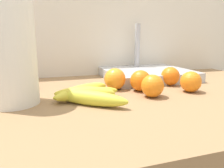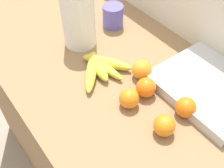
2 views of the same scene
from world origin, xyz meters
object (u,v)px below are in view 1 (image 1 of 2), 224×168
(banana_bunch, at_px, (86,94))
(orange_center, at_px, (152,86))
(orange_far_right, at_px, (170,76))
(sink_basin, at_px, (147,73))
(orange_back_left, at_px, (115,79))
(orange_back_right, at_px, (191,82))
(paper_towel_roll, at_px, (9,52))
(mug, at_px, (14,75))
(orange_front, at_px, (141,81))

(banana_bunch, bearing_deg, orange_center, -5.54)
(orange_far_right, relative_size, sink_basin, 0.19)
(orange_back_left, xyz_separation_m, orange_back_right, (0.22, -0.10, -0.00))
(orange_far_right, xyz_separation_m, orange_back_left, (-0.21, 0.00, 0.00))
(paper_towel_roll, bearing_deg, mug, 95.00)
(orange_front, relative_size, paper_towel_roll, 0.23)
(orange_front, distance_m, mug, 0.42)
(orange_back_right, xyz_separation_m, paper_towel_roll, (-0.52, 0.04, 0.10))
(banana_bunch, bearing_deg, orange_far_right, 17.01)
(banana_bunch, bearing_deg, sink_basin, 38.68)
(orange_far_right, height_order, orange_back_right, same)
(orange_far_right, bearing_deg, orange_center, -138.78)
(banana_bunch, xyz_separation_m, orange_center, (0.19, -0.02, 0.01))
(mug, bearing_deg, orange_center, -30.57)
(orange_back_left, xyz_separation_m, mug, (-0.32, 0.11, 0.01))
(orange_far_right, bearing_deg, orange_back_left, 179.55)
(orange_front, bearing_deg, sink_basin, 58.18)
(orange_center, distance_m, paper_towel_roll, 0.39)
(orange_far_right, relative_size, paper_towel_roll, 0.22)
(banana_bunch, height_order, sink_basin, sink_basin)
(mug, bearing_deg, sink_basin, 3.67)
(orange_back_left, xyz_separation_m, paper_towel_roll, (-0.30, -0.07, 0.10))
(sink_basin, bearing_deg, orange_center, -113.54)
(banana_bunch, relative_size, orange_back_right, 3.40)
(banana_bunch, height_order, orange_back_right, orange_back_right)
(orange_front, height_order, orange_center, orange_front)
(banana_bunch, height_order, orange_back_left, orange_back_left)
(orange_front, height_order, orange_back_right, orange_front)
(banana_bunch, height_order, orange_center, orange_center)
(banana_bunch, xyz_separation_m, mug, (-0.20, 0.21, 0.03))
(orange_far_right, relative_size, orange_back_left, 0.93)
(paper_towel_roll, bearing_deg, orange_center, -7.91)
(orange_back_left, height_order, orange_back_right, orange_back_left)
(orange_front, xyz_separation_m, orange_center, (0.00, -0.07, -0.00))
(orange_center, bearing_deg, sink_basin, 66.46)
(orange_center, distance_m, sink_basin, 0.29)
(orange_far_right, bearing_deg, banana_bunch, -162.99)
(orange_front, xyz_separation_m, orange_far_right, (0.14, 0.04, -0.00))
(banana_bunch, relative_size, orange_center, 3.38)
(orange_far_right, bearing_deg, mug, 167.91)
(banana_bunch, distance_m, orange_back_left, 0.16)
(orange_back_right, bearing_deg, banana_bunch, 179.56)
(orange_front, height_order, sink_basin, sink_basin)
(banana_bunch, distance_m, orange_center, 0.19)
(orange_far_right, xyz_separation_m, orange_back_right, (0.01, -0.10, -0.00))
(orange_far_right, bearing_deg, paper_towel_roll, -172.62)
(orange_center, bearing_deg, orange_front, 91.72)
(orange_back_left, bearing_deg, orange_center, -58.27)
(sink_basin, bearing_deg, mug, -176.33)
(orange_back_right, xyz_separation_m, sink_basin, (-0.03, 0.25, -0.01))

